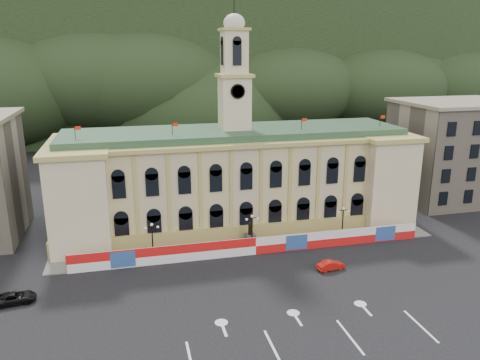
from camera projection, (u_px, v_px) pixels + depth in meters
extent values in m
plane|color=black|center=(292.00, 310.00, 51.41)|extent=(260.00, 260.00, 0.00)
cube|color=black|center=(171.00, 65.00, 167.08)|extent=(230.00, 70.00, 44.00)
cube|color=#595651|center=(282.00, 41.00, 154.09)|extent=(22.00, 8.00, 14.00)
cube|color=#595651|center=(10.00, 55.00, 134.59)|extent=(16.00, 7.00, 10.00)
cube|color=beige|center=(235.00, 181.00, 75.71)|extent=(55.00, 15.00, 14.00)
cube|color=tan|center=(246.00, 233.00, 69.98)|extent=(56.00, 0.80, 2.40)
cube|color=tan|center=(235.00, 137.00, 73.73)|extent=(56.20, 16.20, 0.60)
cube|color=#315237|center=(235.00, 133.00, 73.54)|extent=(53.00, 13.00, 1.20)
cube|color=beige|center=(82.00, 193.00, 69.47)|extent=(8.00, 17.00, 14.00)
cube|color=beige|center=(370.00, 174.00, 80.07)|extent=(8.00, 17.00, 14.00)
cube|color=beige|center=(234.00, 103.00, 72.29)|extent=(4.40, 4.40, 8.00)
cube|color=tan|center=(234.00, 76.00, 71.15)|extent=(5.20, 5.20, 0.50)
cube|color=beige|center=(234.00, 53.00, 70.25)|extent=(3.60, 3.60, 6.50)
cube|color=tan|center=(234.00, 29.00, 69.33)|extent=(4.20, 4.20, 0.40)
cylinder|color=black|center=(238.00, 91.00, 69.59)|extent=(2.20, 0.20, 2.20)
ellipsoid|color=beige|center=(234.00, 23.00, 69.09)|extent=(3.20, 3.20, 2.72)
cylinder|color=black|center=(234.00, 0.00, 68.22)|extent=(0.12, 0.12, 5.00)
cube|color=tan|center=(454.00, 152.00, 87.66)|extent=(20.00, 16.00, 18.00)
cube|color=gray|center=(461.00, 102.00, 85.14)|extent=(21.00, 17.00, 0.60)
cube|color=red|center=(256.00, 246.00, 65.10)|extent=(50.00, 0.25, 2.50)
cube|color=#2C5195|center=(123.00, 260.00, 60.91)|extent=(3.20, 0.05, 2.20)
cube|color=#2C5195|center=(297.00, 242.00, 66.32)|extent=(3.20, 0.05, 2.20)
cube|color=#2C5195|center=(385.00, 234.00, 69.48)|extent=(3.20, 0.05, 2.20)
cube|color=slate|center=(251.00, 246.00, 67.99)|extent=(56.00, 5.50, 0.16)
cube|color=#595651|center=(250.00, 240.00, 68.00)|extent=(1.40, 1.40, 1.80)
cylinder|color=black|center=(250.00, 229.00, 67.54)|extent=(0.60, 0.60, 1.60)
sphere|color=black|center=(250.00, 223.00, 67.30)|extent=(0.44, 0.44, 0.44)
cylinder|color=black|center=(153.00, 257.00, 64.12)|extent=(0.44, 0.44, 0.30)
cylinder|color=black|center=(153.00, 242.00, 63.51)|extent=(0.18, 0.18, 4.80)
cube|color=black|center=(152.00, 226.00, 62.88)|extent=(1.60, 0.08, 0.08)
sphere|color=silver|center=(146.00, 228.00, 62.74)|extent=(0.36, 0.36, 0.36)
sphere|color=silver|center=(158.00, 227.00, 63.10)|extent=(0.36, 0.36, 0.36)
sphere|color=silver|center=(152.00, 225.00, 62.81)|extent=(0.40, 0.40, 0.40)
cylinder|color=black|center=(252.00, 248.00, 67.27)|extent=(0.44, 0.44, 0.30)
cylinder|color=black|center=(252.00, 233.00, 66.66)|extent=(0.18, 0.18, 4.80)
cube|color=black|center=(252.00, 218.00, 66.04)|extent=(1.60, 0.08, 0.08)
sphere|color=silver|center=(247.00, 219.00, 65.90)|extent=(0.36, 0.36, 0.36)
sphere|color=silver|center=(258.00, 218.00, 66.26)|extent=(0.36, 0.36, 0.36)
sphere|color=silver|center=(252.00, 216.00, 65.97)|extent=(0.40, 0.40, 0.40)
cylinder|color=black|center=(342.00, 239.00, 70.43)|extent=(0.44, 0.44, 0.30)
cylinder|color=black|center=(342.00, 225.00, 69.82)|extent=(0.18, 0.18, 4.80)
cube|color=black|center=(343.00, 210.00, 69.19)|extent=(1.60, 0.08, 0.08)
sphere|color=silver|center=(338.00, 211.00, 69.05)|extent=(0.36, 0.36, 0.36)
sphere|color=silver|center=(348.00, 211.00, 69.41)|extent=(0.36, 0.36, 0.36)
sphere|color=silver|center=(343.00, 209.00, 69.13)|extent=(0.40, 0.40, 0.40)
imported|color=#B0130C|center=(331.00, 265.00, 60.73)|extent=(2.38, 4.13, 1.24)
imported|color=black|center=(14.00, 298.00, 52.68)|extent=(3.47, 5.32, 1.31)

